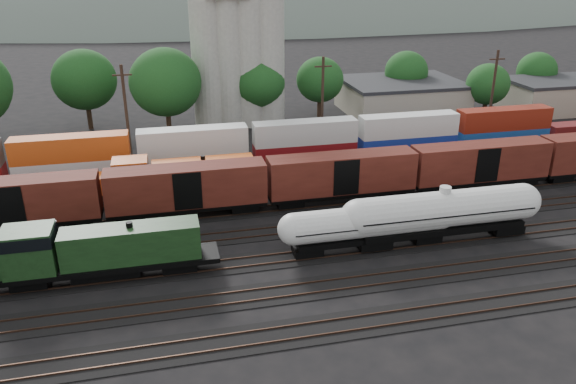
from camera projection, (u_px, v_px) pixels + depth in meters
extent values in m
plane|color=black|center=(262.00, 233.00, 51.12)|extent=(600.00, 600.00, 0.00)
cube|color=black|center=(303.00, 332.00, 37.63)|extent=(180.00, 3.20, 0.08)
cube|color=#382319|center=(306.00, 337.00, 36.95)|extent=(180.00, 0.08, 0.16)
cube|color=#382319|center=(301.00, 324.00, 38.24)|extent=(180.00, 0.08, 0.16)
cube|color=black|center=(287.00, 292.00, 42.12)|extent=(180.00, 3.20, 0.08)
cube|color=#382319|center=(289.00, 296.00, 41.44)|extent=(180.00, 0.08, 0.16)
cube|color=#382319|center=(285.00, 286.00, 42.73)|extent=(180.00, 0.08, 0.16)
cube|color=black|center=(273.00, 259.00, 46.61)|extent=(180.00, 3.20, 0.08)
cube|color=#382319|center=(275.00, 263.00, 45.93)|extent=(180.00, 0.08, 0.16)
cube|color=#382319|center=(271.00, 255.00, 47.22)|extent=(180.00, 0.08, 0.16)
cube|color=black|center=(262.00, 233.00, 51.10)|extent=(180.00, 3.20, 0.08)
cube|color=#382319|center=(264.00, 236.00, 50.43)|extent=(180.00, 0.08, 0.16)
cube|color=#382319|center=(261.00, 229.00, 51.72)|extent=(180.00, 0.08, 0.16)
cube|color=black|center=(253.00, 211.00, 55.59)|extent=(180.00, 3.20, 0.08)
cube|color=#382319|center=(254.00, 213.00, 54.92)|extent=(180.00, 0.08, 0.16)
cube|color=#382319|center=(252.00, 207.00, 56.21)|extent=(180.00, 0.08, 0.16)
cube|color=black|center=(245.00, 192.00, 60.09)|extent=(180.00, 3.20, 0.08)
cube|color=#382319|center=(246.00, 194.00, 59.41)|extent=(180.00, 0.08, 0.16)
cube|color=#382319|center=(244.00, 189.00, 60.70)|extent=(180.00, 0.08, 0.16)
cube|color=black|center=(238.00, 175.00, 64.58)|extent=(180.00, 3.20, 0.08)
cube|color=#382319|center=(239.00, 177.00, 63.90)|extent=(180.00, 0.08, 0.16)
cube|color=#382319|center=(237.00, 173.00, 65.19)|extent=(180.00, 0.08, 0.16)
cube|color=black|center=(106.00, 264.00, 43.36)|extent=(17.37, 2.96, 0.41)
cube|color=black|center=(107.00, 269.00, 43.53)|extent=(5.11, 2.25, 0.82)
cube|color=#163315|center=(131.00, 243.00, 43.18)|extent=(10.42, 2.45, 2.76)
cube|color=#163315|center=(30.00, 250.00, 41.54)|extent=(3.68, 2.96, 3.37)
cube|color=black|center=(27.00, 237.00, 41.12)|extent=(3.78, 3.07, 0.92)
cylinder|color=black|center=(129.00, 225.00, 42.59)|extent=(0.51, 0.51, 0.51)
cube|color=black|center=(31.00, 280.00, 42.45)|extent=(2.66, 2.04, 0.72)
cube|color=black|center=(179.00, 263.00, 44.77)|extent=(2.66, 2.04, 0.72)
cylinder|color=silver|center=(369.00, 221.00, 47.32)|extent=(13.08, 2.69, 2.69)
sphere|color=silver|center=(294.00, 229.00, 45.96)|extent=(2.69, 2.69, 2.69)
sphere|color=silver|center=(440.00, 214.00, 48.69)|extent=(2.69, 2.69, 2.69)
cylinder|color=silver|center=(370.00, 205.00, 46.73)|extent=(0.84, 0.84, 0.46)
cube|color=black|center=(369.00, 221.00, 47.32)|extent=(13.38, 2.82, 0.07)
cube|color=black|center=(368.00, 237.00, 47.90)|extent=(12.63, 2.04, 0.46)
cube|color=black|center=(307.00, 250.00, 47.00)|extent=(2.42, 1.86, 0.65)
cube|color=black|center=(425.00, 236.00, 49.23)|extent=(2.42, 1.86, 0.65)
cylinder|color=silver|center=(443.00, 209.00, 48.57)|extent=(15.45, 3.18, 3.18)
sphere|color=silver|center=(359.00, 218.00, 46.96)|extent=(3.18, 3.18, 3.18)
sphere|color=silver|center=(522.00, 201.00, 50.18)|extent=(3.18, 3.18, 3.18)
cylinder|color=silver|center=(445.00, 190.00, 47.87)|extent=(0.99, 0.99, 0.55)
cube|color=black|center=(443.00, 209.00, 48.57)|extent=(15.80, 3.34, 0.09)
cube|color=black|center=(441.00, 227.00, 49.25)|extent=(14.92, 2.41, 0.55)
cube|color=black|center=(373.00, 241.00, 48.18)|extent=(2.85, 2.19, 0.77)
cube|color=black|center=(504.00, 227.00, 50.82)|extent=(2.85, 2.19, 0.77)
cube|color=black|center=(184.00, 186.00, 58.30)|extent=(17.33, 2.79, 0.39)
cube|color=black|center=(185.00, 190.00, 58.46)|extent=(4.81, 2.12, 0.77)
cube|color=#D65012|center=(204.00, 171.00, 58.15)|extent=(10.40, 2.31, 2.60)
cube|color=#D65012|center=(131.00, 174.00, 56.52)|extent=(3.47, 2.79, 3.18)
cube|color=black|center=(130.00, 165.00, 56.13)|extent=(3.56, 2.89, 0.87)
cube|color=#D65012|center=(107.00, 183.00, 56.30)|extent=(1.54, 2.31, 1.73)
cylinder|color=black|center=(203.00, 158.00, 57.59)|extent=(0.48, 0.48, 0.48)
cube|color=black|center=(130.00, 197.00, 57.38)|extent=(2.50, 1.93, 0.67)
cube|color=black|center=(238.00, 187.00, 59.69)|extent=(2.50, 1.93, 0.67)
cube|color=black|center=(16.00, 222.00, 50.63)|extent=(15.00, 2.60, 0.40)
cube|color=#4B1912|center=(12.00, 200.00, 49.81)|extent=(15.00, 2.90, 3.80)
cube|color=black|center=(188.00, 206.00, 53.84)|extent=(15.00, 2.60, 0.40)
cube|color=#4B1912|center=(187.00, 186.00, 53.03)|extent=(15.00, 2.90, 3.80)
cube|color=black|center=(341.00, 192.00, 57.05)|extent=(15.00, 2.60, 0.40)
cube|color=#4B1912|center=(342.00, 173.00, 56.24)|extent=(15.00, 2.90, 3.80)
cube|color=black|center=(478.00, 179.00, 60.27)|extent=(15.00, 2.60, 0.40)
cube|color=#4B1912|center=(480.00, 161.00, 59.45)|extent=(15.00, 2.90, 3.80)
cube|color=black|center=(238.00, 172.00, 64.40)|extent=(160.00, 2.60, 0.60)
cube|color=silver|center=(74.00, 171.00, 60.10)|extent=(12.00, 2.40, 2.60)
cube|color=#C64914|center=(70.00, 148.00, 59.09)|extent=(12.00, 2.40, 2.60)
cube|color=silver|center=(194.00, 162.00, 62.77)|extent=(12.00, 2.40, 2.60)
cube|color=silver|center=(193.00, 140.00, 61.76)|extent=(12.00, 2.40, 2.60)
cube|color=maroon|center=(305.00, 153.00, 65.44)|extent=(12.00, 2.40, 2.60)
cube|color=beige|center=(305.00, 132.00, 64.43)|extent=(12.00, 2.40, 2.60)
cube|color=navy|center=(407.00, 146.00, 68.11)|extent=(12.00, 2.40, 2.60)
cube|color=silver|center=(409.00, 125.00, 67.10)|extent=(12.00, 2.40, 2.60)
cube|color=navy|center=(501.00, 139.00, 70.78)|extent=(12.00, 2.40, 2.60)
cube|color=maroon|center=(504.00, 119.00, 69.77)|extent=(12.00, 2.40, 2.60)
cylinder|color=#A7A599|center=(207.00, 66.00, 79.77)|extent=(4.40, 4.40, 18.00)
cylinder|color=#A7A599|center=(228.00, 65.00, 80.40)|extent=(4.40, 4.40, 18.00)
cylinder|color=#A7A599|center=(249.00, 64.00, 81.02)|extent=(4.40, 4.40, 18.00)
cylinder|color=#A7A599|center=(269.00, 63.00, 81.65)|extent=(4.40, 4.40, 18.00)
cube|color=#9E937F|center=(401.00, 98.00, 90.63)|extent=(18.00, 14.00, 4.60)
cube|color=#232326|center=(402.00, 82.00, 89.64)|extent=(18.36, 14.28, 0.50)
cube|color=#9E937F|center=(556.00, 96.00, 91.35)|extent=(16.00, 10.00, 4.60)
cube|color=#232326|center=(559.00, 81.00, 90.36)|extent=(16.32, 10.20, 0.50)
cylinder|color=black|center=(90.00, 118.00, 81.69)|extent=(0.70, 0.70, 3.31)
ellipsoid|color=#1B491B|center=(84.00, 80.00, 79.54)|extent=(8.98, 8.98, 8.51)
cylinder|color=black|center=(169.00, 125.00, 77.62)|extent=(0.70, 0.70, 3.55)
ellipsoid|color=#1B491B|center=(165.00, 82.00, 75.32)|extent=(9.65, 9.65, 9.14)
cylinder|color=black|center=(260.00, 114.00, 84.45)|extent=(0.70, 0.70, 2.82)
ellipsoid|color=#1B491B|center=(259.00, 83.00, 82.62)|extent=(7.66, 7.66, 7.25)
cylinder|color=black|center=(319.00, 108.00, 88.07)|extent=(0.70, 0.70, 2.68)
ellipsoid|color=#1B491B|center=(320.00, 80.00, 86.33)|extent=(7.28, 7.28, 6.90)
cylinder|color=black|center=(404.00, 98.00, 94.62)|extent=(0.70, 0.70, 2.63)
ellipsoid|color=#1B491B|center=(406.00, 72.00, 92.92)|extent=(7.14, 7.14, 6.76)
cylinder|color=black|center=(484.00, 110.00, 87.59)|extent=(0.70, 0.70, 2.42)
ellipsoid|color=#1B491B|center=(488.00, 84.00, 86.02)|extent=(6.57, 6.57, 6.23)
cylinder|color=black|center=(533.00, 95.00, 97.28)|extent=(0.70, 0.70, 2.45)
ellipsoid|color=#1B491B|center=(537.00, 71.00, 95.69)|extent=(6.64, 6.64, 6.29)
cylinder|color=black|center=(127.00, 116.00, 66.06)|extent=(0.36, 0.36, 12.00)
cube|color=black|center=(122.00, 75.00, 64.20)|extent=(2.20, 0.18, 0.18)
cylinder|color=black|center=(322.00, 105.00, 71.07)|extent=(0.36, 0.36, 12.00)
cube|color=black|center=(323.00, 66.00, 69.21)|extent=(2.20, 0.18, 0.18)
cylinder|color=black|center=(492.00, 95.00, 76.07)|extent=(0.36, 0.36, 12.00)
cube|color=black|center=(497.00, 59.00, 74.22)|extent=(2.20, 0.18, 0.18)
ellipsoid|color=#59665B|center=(247.00, 50.00, 301.84)|extent=(520.00, 286.00, 130.00)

